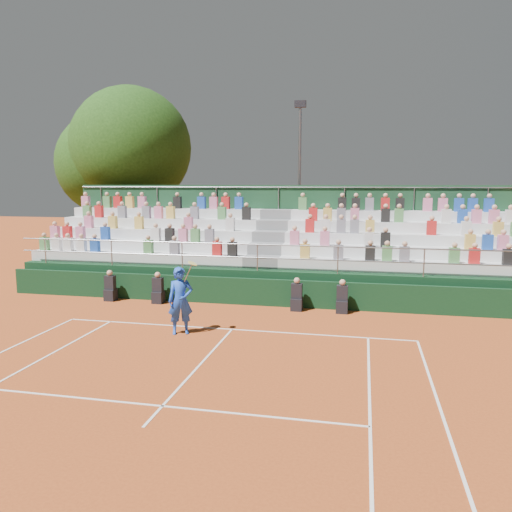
% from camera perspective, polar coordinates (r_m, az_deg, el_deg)
% --- Properties ---
extents(ground, '(90.00, 90.00, 0.00)m').
position_cam_1_polar(ground, '(15.59, -2.75, -8.39)').
color(ground, '#AA481C').
rests_on(ground, ground).
extents(courtside_wall, '(20.00, 0.15, 1.00)m').
position_cam_1_polar(courtside_wall, '(18.48, -0.20, -4.12)').
color(courtside_wall, black).
rests_on(courtside_wall, ground).
extents(line_officials, '(9.20, 0.40, 1.19)m').
position_cam_1_polar(line_officials, '(18.32, -3.82, -4.33)').
color(line_officials, black).
rests_on(line_officials, ground).
extents(grandstand, '(20.00, 5.20, 4.40)m').
position_cam_1_polar(grandstand, '(21.49, 1.68, -0.77)').
color(grandstand, black).
rests_on(grandstand, ground).
extents(tennis_player, '(0.97, 0.74, 2.22)m').
position_cam_1_polar(tennis_player, '(15.08, -8.62, -5.06)').
color(tennis_player, blue).
rests_on(tennis_player, ground).
extents(tree_west, '(5.92, 5.92, 8.56)m').
position_cam_1_polar(tree_west, '(30.61, -16.52, 10.05)').
color(tree_west, '#3A2215').
rests_on(tree_west, ground).
extents(tree_east, '(6.75, 6.75, 9.83)m').
position_cam_1_polar(tree_east, '(29.50, -14.11, 11.88)').
color(tree_east, '#3A2215').
rests_on(tree_east, ground).
extents(floodlight_mast, '(0.60, 0.25, 8.77)m').
position_cam_1_polar(floodlight_mast, '(27.11, 4.99, 9.53)').
color(floodlight_mast, gray).
rests_on(floodlight_mast, ground).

